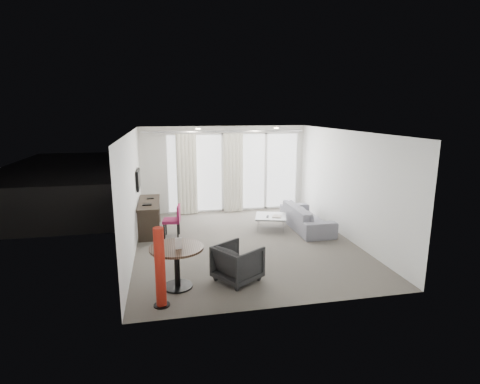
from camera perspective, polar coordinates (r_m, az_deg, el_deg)
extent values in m
cube|color=#565149|center=(8.91, 0.78, -7.74)|extent=(5.00, 6.00, 0.00)
cube|color=white|center=(8.38, 0.83, 9.19)|extent=(5.00, 6.00, 0.00)
cube|color=silver|center=(8.39, -16.12, -0.26)|extent=(0.00, 6.00, 2.60)
cube|color=silver|center=(9.40, 15.87, 1.08)|extent=(0.00, 6.00, 2.60)
cube|color=silver|center=(5.75, 7.24, -5.61)|extent=(5.00, 0.00, 2.60)
cylinder|color=#FFE0B2|center=(9.82, -6.41, 9.53)|extent=(0.12, 0.12, 0.02)
cylinder|color=#FFE0B2|center=(10.23, 5.55, 9.66)|extent=(0.12, 0.12, 0.02)
cylinder|color=maroon|center=(6.10, -12.09, -11.20)|extent=(0.34, 0.34, 1.31)
imported|color=black|center=(6.94, -0.36, -10.76)|extent=(1.02, 1.01, 0.68)
imported|color=slate|center=(10.05, 10.09, -3.76)|extent=(0.81, 2.08, 0.61)
cube|color=#4D4D50|center=(13.22, -2.12, -1.30)|extent=(5.60, 3.00, 0.12)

